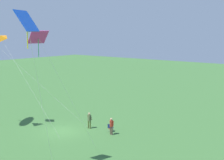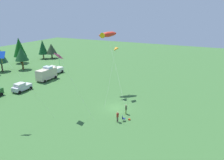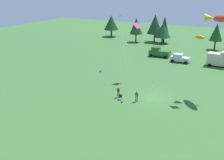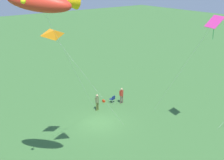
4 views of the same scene
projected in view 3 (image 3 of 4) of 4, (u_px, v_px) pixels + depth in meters
The scene contains 13 objects.
ground_plane at pixel (152, 98), 41.01m from camera, with size 160.00×160.00×0.00m, color #3A6A32.
person_kite_flyer at pixel (137, 95), 39.31m from camera, with size 0.60×0.42×1.74m.
folding_chair at pixel (120, 97), 40.13m from camera, with size 0.58×0.58×0.82m.
person_spectator at pixel (118, 91), 40.81m from camera, with size 0.53×0.38×1.74m.
backpack_on_grass at pixel (122, 102), 39.31m from camera, with size 0.32×0.22×0.22m, color #B92C0E.
truck_green_flatbed at pixel (159, 52), 64.28m from camera, with size 5.01×2.42×2.34m.
car_silver_compact at pixel (180, 58), 59.59m from camera, with size 4.21×2.22×1.89m.
van_camper_beige at pixel (221, 59), 56.10m from camera, with size 5.43×2.66×3.34m.
treeline_distant at pixel (193, 30), 74.19m from camera, with size 62.65×11.18×8.38m.
kite_large_fish at pixel (218, 18), 38.42m from camera, with size 11.02×10.21×12.73m.
kite_delta_orange at pixel (200, 36), 37.74m from camera, with size 7.98×1.86×10.06m.
kite_diamond_blue at pixel (120, 17), 53.15m from camera, with size 4.85×5.66×11.14m.
kite_diamond_rainbow at pixel (137, 27), 46.36m from camera, with size 1.21×6.77×10.29m.
Camera 3 is at (12.34, -36.07, 16.57)m, focal length 42.00 mm.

